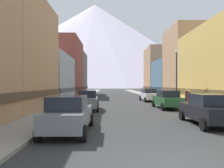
{
  "coord_description": "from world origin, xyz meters",
  "views": [
    {
      "loc": [
        -1.91,
        -5.51,
        2.32
      ],
      "look_at": [
        -0.99,
        44.21,
        2.45
      ],
      "focal_mm": 34.08,
      "sensor_mm": 36.0,
      "label": 1
    }
  ],
  "objects_px": {
    "car_left_1": "(87,100)",
    "potted_plant_2": "(64,99)",
    "car_left_0": "(69,114)",
    "car_right_1": "(167,99)",
    "streetlamp_right": "(176,69)",
    "pedestrian_1": "(187,98)",
    "car_right_2": "(149,95)",
    "potted_plant_0": "(194,102)",
    "pedestrian_0": "(189,99)",
    "car_right_0": "(208,109)",
    "potted_plant_1": "(65,100)"
  },
  "relations": [
    {
      "from": "car_right_1",
      "to": "streetlamp_right",
      "type": "distance_m",
      "value": 3.97
    },
    {
      "from": "car_right_1",
      "to": "potted_plant_2",
      "type": "distance_m",
      "value": 11.5
    },
    {
      "from": "car_left_0",
      "to": "potted_plant_0",
      "type": "bearing_deg",
      "value": 47.03
    },
    {
      "from": "car_left_1",
      "to": "potted_plant_1",
      "type": "relative_size",
      "value": 5.45
    },
    {
      "from": "pedestrian_0",
      "to": "car_right_2",
      "type": "bearing_deg",
      "value": 106.78
    },
    {
      "from": "car_right_0",
      "to": "pedestrian_1",
      "type": "xyz_separation_m",
      "value": [
        2.45,
        9.75,
        0.03
      ]
    },
    {
      "from": "car_right_1",
      "to": "streetlamp_right",
      "type": "height_order",
      "value": "streetlamp_right"
    },
    {
      "from": "pedestrian_0",
      "to": "streetlamp_right",
      "type": "distance_m",
      "value": 3.43
    },
    {
      "from": "car_right_2",
      "to": "pedestrian_0",
      "type": "relative_size",
      "value": 2.8
    },
    {
      "from": "car_right_1",
      "to": "potted_plant_0",
      "type": "relative_size",
      "value": 5.54
    },
    {
      "from": "car_right_0",
      "to": "potted_plant_0",
      "type": "height_order",
      "value": "car_right_0"
    },
    {
      "from": "streetlamp_right",
      "to": "potted_plant_2",
      "type": "bearing_deg",
      "value": 170.88
    },
    {
      "from": "car_left_0",
      "to": "pedestrian_1",
      "type": "bearing_deg",
      "value": 49.03
    },
    {
      "from": "car_right_0",
      "to": "car_right_1",
      "type": "height_order",
      "value": "same"
    },
    {
      "from": "car_left_1",
      "to": "potted_plant_2",
      "type": "xyz_separation_m",
      "value": [
        -3.2,
        4.88,
        -0.21
      ]
    },
    {
      "from": "potted_plant_2",
      "to": "car_left_1",
      "type": "bearing_deg",
      "value": -56.75
    },
    {
      "from": "car_left_1",
      "to": "car_right_1",
      "type": "relative_size",
      "value": 1.0
    },
    {
      "from": "car_left_0",
      "to": "pedestrian_0",
      "type": "xyz_separation_m",
      "value": [
        10.05,
        10.99,
        -0.01
      ]
    },
    {
      "from": "potted_plant_1",
      "to": "pedestrian_1",
      "type": "distance_m",
      "value": 13.61
    },
    {
      "from": "car_right_0",
      "to": "potted_plant_1",
      "type": "xyz_separation_m",
      "value": [
        -10.8,
        12.84,
        -0.36
      ]
    },
    {
      "from": "car_right_1",
      "to": "pedestrian_0",
      "type": "bearing_deg",
      "value": 18.25
    },
    {
      "from": "potted_plant_1",
      "to": "car_left_0",
      "type": "bearing_deg",
      "value": -77.69
    },
    {
      "from": "pedestrian_0",
      "to": "potted_plant_0",
      "type": "bearing_deg",
      "value": 38.61
    },
    {
      "from": "car_left_1",
      "to": "potted_plant_0",
      "type": "height_order",
      "value": "car_left_1"
    },
    {
      "from": "car_right_0",
      "to": "potted_plant_0",
      "type": "xyz_separation_m",
      "value": [
        3.2,
        9.77,
        -0.38
      ]
    },
    {
      "from": "car_left_0",
      "to": "pedestrian_0",
      "type": "relative_size",
      "value": 2.76
    },
    {
      "from": "car_right_1",
      "to": "potted_plant_0",
      "type": "bearing_deg",
      "value": 23.73
    },
    {
      "from": "car_right_2",
      "to": "streetlamp_right",
      "type": "xyz_separation_m",
      "value": [
        1.55,
        -6.98,
        3.09
      ]
    },
    {
      "from": "pedestrian_1",
      "to": "potted_plant_0",
      "type": "bearing_deg",
      "value": 1.33
    },
    {
      "from": "car_right_0",
      "to": "pedestrian_1",
      "type": "bearing_deg",
      "value": 75.89
    },
    {
      "from": "streetlamp_right",
      "to": "potted_plant_1",
      "type": "bearing_deg",
      "value": 168.48
    },
    {
      "from": "potted_plant_0",
      "to": "pedestrian_0",
      "type": "relative_size",
      "value": 0.5
    },
    {
      "from": "car_left_1",
      "to": "potted_plant_2",
      "type": "relative_size",
      "value": 4.57
    },
    {
      "from": "potted_plant_1",
      "to": "streetlamp_right",
      "type": "distance_m",
      "value": 13.07
    },
    {
      "from": "car_right_0",
      "to": "car_right_2",
      "type": "bearing_deg",
      "value": 90.01
    },
    {
      "from": "car_left_0",
      "to": "car_right_1",
      "type": "height_order",
      "value": "same"
    },
    {
      "from": "pedestrian_1",
      "to": "car_right_2",
      "type": "bearing_deg",
      "value": 107.99
    },
    {
      "from": "car_right_1",
      "to": "car_right_2",
      "type": "xyz_separation_m",
      "value": [
        -0.01,
        8.94,
        0.0
      ]
    },
    {
      "from": "car_right_2",
      "to": "potted_plant_0",
      "type": "distance_m",
      "value": 8.2
    },
    {
      "from": "car_right_0",
      "to": "car_right_2",
      "type": "xyz_separation_m",
      "value": [
        -0.0,
        17.3,
        0.0
      ]
    },
    {
      "from": "car_right_2",
      "to": "pedestrian_1",
      "type": "distance_m",
      "value": 7.94
    },
    {
      "from": "potted_plant_1",
      "to": "car_right_1",
      "type": "bearing_deg",
      "value": -22.5
    },
    {
      "from": "car_right_2",
      "to": "pedestrian_1",
      "type": "height_order",
      "value": "pedestrian_1"
    },
    {
      "from": "car_right_2",
      "to": "streetlamp_right",
      "type": "bearing_deg",
      "value": -77.46
    },
    {
      "from": "car_right_2",
      "to": "potted_plant_0",
      "type": "relative_size",
      "value": 5.56
    },
    {
      "from": "streetlamp_right",
      "to": "car_right_0",
      "type": "bearing_deg",
      "value": -98.55
    },
    {
      "from": "car_right_0",
      "to": "pedestrian_0",
      "type": "xyz_separation_m",
      "value": [
        2.45,
        9.17,
        -0.01
      ]
    },
    {
      "from": "pedestrian_0",
      "to": "pedestrian_1",
      "type": "height_order",
      "value": "pedestrian_1"
    },
    {
      "from": "car_right_0",
      "to": "pedestrian_1",
      "type": "relative_size",
      "value": 2.62
    },
    {
      "from": "car_left_0",
      "to": "car_left_1",
      "type": "distance_m",
      "value": 9.25
    }
  ]
}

